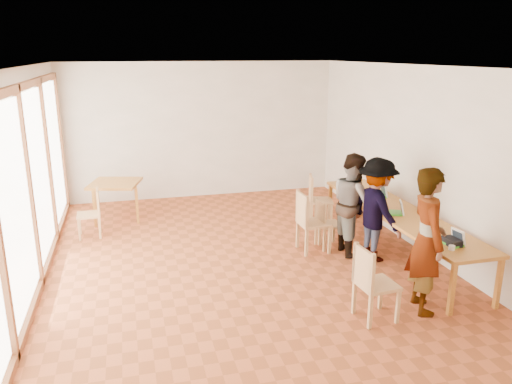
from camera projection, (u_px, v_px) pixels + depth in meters
ground at (243, 264)px, 7.80m from camera, size 8.00×8.00×0.00m
wall_back at (202, 131)px, 11.11m from camera, size 6.00×0.10×3.00m
wall_front at (365, 292)px, 3.66m from camera, size 6.00×0.10×3.00m
wall_right at (421, 160)px, 8.12m from camera, size 0.10×8.00×3.00m
window_wall at (27, 183)px, 6.67m from camera, size 0.10×8.00×3.00m
ceiling at (241, 65)px, 6.98m from camera, size 6.00×8.00×0.04m
communal_table at (398, 213)px, 7.98m from camera, size 0.80×4.00×0.75m
side_table at (115, 186)px, 9.72m from camera, size 0.90×0.90×0.75m
chair_near at (370, 276)px, 6.02m from camera, size 0.48×0.48×0.51m
chair_mid at (308, 216)px, 8.13m from camera, size 0.48×0.48×0.54m
chair_far at (325, 219)px, 8.32m from camera, size 0.41×0.41×0.44m
chair_empty at (316, 194)px, 9.54m from camera, size 0.53×0.53×0.49m
chair_spare at (93, 208)px, 8.84m from camera, size 0.41×0.41×0.46m
person_near at (427, 241)px, 6.19m from camera, size 0.59×0.76×1.87m
person_mid at (353, 203)px, 8.07m from camera, size 0.65×0.83×1.66m
person_far at (377, 210)px, 7.76m from camera, size 0.80×1.16×1.65m
laptop_near at (455, 240)px, 6.56m from camera, size 0.24×0.27×0.21m
laptop_mid at (399, 210)px, 7.80m from camera, size 0.30×0.31×0.21m
laptop_far at (381, 193)px, 8.73m from camera, size 0.26×0.29×0.23m
yellow_mug at (379, 189)px, 9.04m from camera, size 0.16×0.16×0.10m
green_bottle at (373, 186)px, 8.87m from camera, size 0.07×0.07×0.28m
clear_glass at (429, 215)px, 7.62m from camera, size 0.07×0.07×0.09m
condiment_cup at (452, 248)px, 6.38m from camera, size 0.08×0.08×0.06m
pink_phone at (368, 205)px, 8.24m from camera, size 0.05×0.10×0.01m
black_pouch at (452, 242)px, 6.55m from camera, size 0.16×0.26×0.09m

